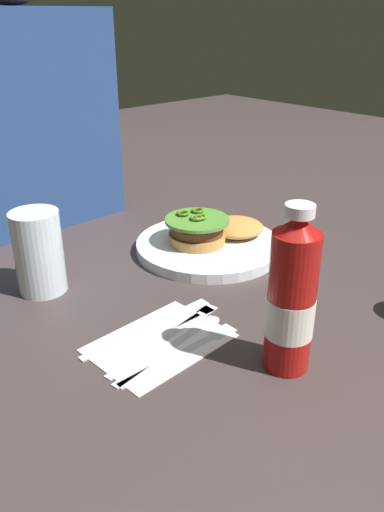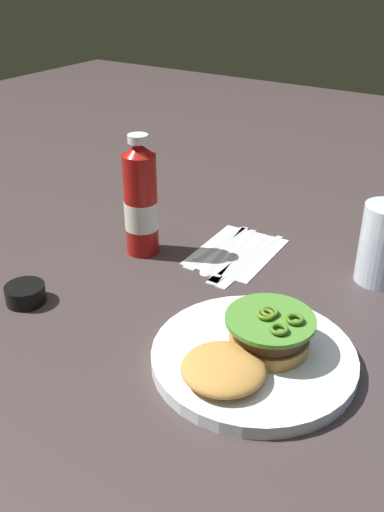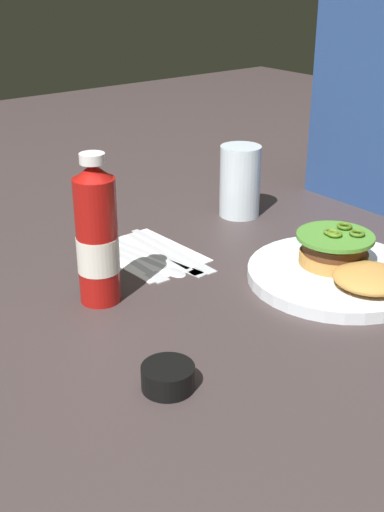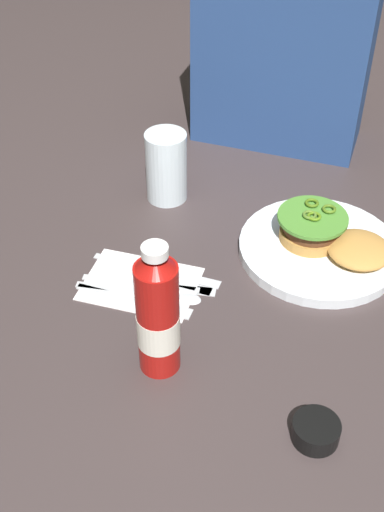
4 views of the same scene
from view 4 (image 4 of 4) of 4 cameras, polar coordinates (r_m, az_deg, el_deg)
The scene contains 13 objects.
ground_plane at distance 0.99m, azimuth 5.55°, elevation -4.52°, with size 3.00×3.00×0.00m, color #3B3131.
dinner_plate at distance 1.09m, azimuth 10.96°, elevation 0.62°, with size 0.26×0.26×0.02m, color white.
burger_sandwich at distance 1.08m, azimuth 11.80°, elevation 1.79°, with size 0.19×0.13×0.05m.
ketchup_bottle at distance 0.85m, azimuth -2.98°, elevation -5.26°, with size 0.06×0.06×0.21m.
water_glass at distance 1.17m, azimuth -2.25°, elevation 7.77°, with size 0.07×0.07×0.13m, color silver.
condiment_cup at distance 0.84m, azimuth 10.70°, elevation -14.71°, with size 0.06×0.06×0.03m, color black.
napkin at distance 1.03m, azimuth -4.49°, elevation -2.39°, with size 0.17×0.12×0.00m, color white.
fork_utensil at distance 0.99m, azimuth -4.23°, elevation -3.92°, with size 0.19×0.02×0.00m.
spoon_utensil at distance 1.00m, azimuth -3.20°, elevation -3.16°, with size 0.20×0.05×0.00m.
table_knife at distance 1.02m, azimuth -3.04°, elevation -2.43°, with size 0.21×0.05×0.00m.
butter_knife at distance 1.03m, azimuth -2.84°, elevation -1.90°, with size 0.20×0.02×0.00m.
steak_knife at distance 1.04m, azimuth -2.44°, elevation -1.25°, with size 0.21×0.02×0.00m.
diner_person at distance 1.29m, azimuth 8.28°, elevation 20.26°, with size 0.33×0.17×0.57m.
Camera 4 is at (0.13, -0.69, 0.70)m, focal length 46.02 mm.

